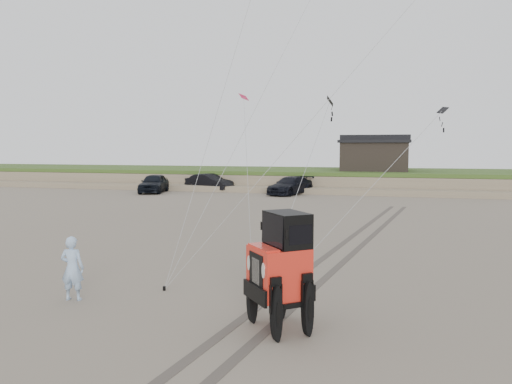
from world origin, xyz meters
The scene contains 11 objects.
ground centered at (0.00, 0.00, 0.00)m, with size 160.00×160.00×0.00m, color #6B6054.
dune_ridge centered at (0.00, 37.50, 0.82)m, with size 160.00×14.25×1.73m.
cabin centered at (2.00, 37.00, 3.24)m, with size 6.40×5.40×3.35m.
truck_a centered at (-16.24, 28.01, 0.81)m, with size 1.92×4.77×1.63m, color black.
truck_b centered at (-12.30, 31.10, 0.76)m, with size 1.61×4.61×1.52m, color black.
truck_c centered at (-4.50, 29.40, 0.74)m, with size 2.07×5.09×1.48m, color black.
jeep centered at (1.35, -0.91, 1.02)m, with size 2.35×5.45×2.03m, color red, non-canonical shape.
man centered at (-4.21, -0.29, 0.83)m, with size 0.61×0.40×1.66m, color #86A5D0.
stake_main centered at (-2.33, 1.10, 0.06)m, with size 0.08×0.08×0.12m, color black.
stake_aux centered at (0.58, -0.16, 0.06)m, with size 0.08×0.08×0.12m, color black.
tire_tracks centered at (2.00, 8.00, 0.00)m, with size 5.22×29.74×0.01m.
Camera 1 is at (3.63, -11.13, 3.92)m, focal length 35.00 mm.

